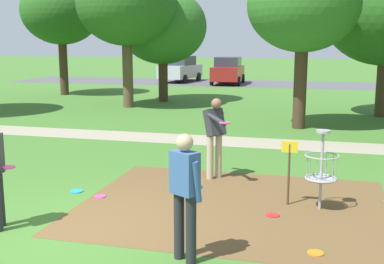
{
  "coord_description": "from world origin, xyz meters",
  "views": [
    {
      "loc": [
        3.63,
        -6.2,
        2.85
      ],
      "look_at": [
        1.15,
        3.43,
        1.0
      ],
      "focal_mm": 45.45,
      "sensor_mm": 36.0,
      "label": 1
    }
  ],
  "objects_px": {
    "player_waiting_left": "(215,133)",
    "tree_mid_left": "(303,5)",
    "disc_golf_basket": "(318,166)",
    "player_throwing": "(185,190)",
    "tree_far_right": "(126,4)",
    "frisbee_far_right": "(272,215)",
    "parked_car_center_left": "(228,70)",
    "frisbee_mid_grass": "(100,196)",
    "frisbee_near_basket": "(315,253)",
    "frisbee_far_left": "(76,191)",
    "parked_car_leftmost": "(180,69)",
    "tree_near_left": "(163,27)",
    "tree_far_center": "(61,11)"
  },
  "relations": [
    {
      "from": "parked_car_center_left",
      "to": "player_throwing",
      "type": "bearing_deg",
      "value": -80.87
    },
    {
      "from": "frisbee_far_right",
      "to": "tree_mid_left",
      "type": "distance_m",
      "value": 9.5
    },
    {
      "from": "disc_golf_basket",
      "to": "frisbee_far_right",
      "type": "bearing_deg",
      "value": -141.8
    },
    {
      "from": "tree_near_left",
      "to": "tree_mid_left",
      "type": "distance_m",
      "value": 8.91
    },
    {
      "from": "disc_golf_basket",
      "to": "tree_far_center",
      "type": "distance_m",
      "value": 20.88
    },
    {
      "from": "tree_far_right",
      "to": "player_waiting_left",
      "type": "bearing_deg",
      "value": -59.4
    },
    {
      "from": "disc_golf_basket",
      "to": "frisbee_far_left",
      "type": "bearing_deg",
      "value": -177.75
    },
    {
      "from": "player_waiting_left",
      "to": "tree_mid_left",
      "type": "bearing_deg",
      "value": 77.47
    },
    {
      "from": "player_waiting_left",
      "to": "disc_golf_basket",
      "type": "bearing_deg",
      "value": -34.1
    },
    {
      "from": "parked_car_center_left",
      "to": "player_waiting_left",
      "type": "bearing_deg",
      "value": -80.38
    },
    {
      "from": "disc_golf_basket",
      "to": "frisbee_mid_grass",
      "type": "bearing_deg",
      "value": -174.85
    },
    {
      "from": "tree_far_right",
      "to": "frisbee_far_right",
      "type": "bearing_deg",
      "value": -58.6
    },
    {
      "from": "tree_far_right",
      "to": "parked_car_center_left",
      "type": "height_order",
      "value": "tree_far_right"
    },
    {
      "from": "player_waiting_left",
      "to": "parked_car_center_left",
      "type": "xyz_separation_m",
      "value": [
        -3.91,
        23.08,
        -0.06
      ]
    },
    {
      "from": "frisbee_near_basket",
      "to": "tree_mid_left",
      "type": "bearing_deg",
      "value": 93.6
    },
    {
      "from": "disc_golf_basket",
      "to": "player_throwing",
      "type": "height_order",
      "value": "player_throwing"
    },
    {
      "from": "frisbee_far_left",
      "to": "tree_far_center",
      "type": "relative_size",
      "value": 0.04
    },
    {
      "from": "player_throwing",
      "to": "player_waiting_left",
      "type": "xyz_separation_m",
      "value": [
        -0.43,
        3.95,
        0.02
      ]
    },
    {
      "from": "frisbee_far_right",
      "to": "tree_mid_left",
      "type": "xyz_separation_m",
      "value": [
        0.08,
        8.62,
        4.0
      ]
    },
    {
      "from": "frisbee_mid_grass",
      "to": "tree_far_right",
      "type": "bearing_deg",
      "value": 109.41
    },
    {
      "from": "frisbee_mid_grass",
      "to": "parked_car_leftmost",
      "type": "distance_m",
      "value": 26.6
    },
    {
      "from": "tree_far_center",
      "to": "parked_car_center_left",
      "type": "distance_m",
      "value": 12.14
    },
    {
      "from": "tree_mid_left",
      "to": "frisbee_far_left",
      "type": "bearing_deg",
      "value": -115.14
    },
    {
      "from": "player_throwing",
      "to": "tree_far_center",
      "type": "bearing_deg",
      "value": 123.02
    },
    {
      "from": "frisbee_far_left",
      "to": "parked_car_leftmost",
      "type": "relative_size",
      "value": 0.06
    },
    {
      "from": "parked_car_center_left",
      "to": "disc_golf_basket",
      "type": "bearing_deg",
      "value": -76.22
    },
    {
      "from": "player_throwing",
      "to": "tree_far_center",
      "type": "xyz_separation_m",
      "value": [
        -11.76,
        18.09,
        3.48
      ]
    },
    {
      "from": "player_throwing",
      "to": "tree_near_left",
      "type": "bearing_deg",
      "value": 108.72
    },
    {
      "from": "tree_near_left",
      "to": "tree_mid_left",
      "type": "xyz_separation_m",
      "value": [
        6.65,
        -5.92,
        0.46
      ]
    },
    {
      "from": "frisbee_far_right",
      "to": "tree_near_left",
      "type": "relative_size",
      "value": 0.04
    },
    {
      "from": "frisbee_near_basket",
      "to": "frisbee_mid_grass",
      "type": "bearing_deg",
      "value": 158.5
    },
    {
      "from": "tree_far_center",
      "to": "tree_far_right",
      "type": "relative_size",
      "value": 1.0
    },
    {
      "from": "frisbee_mid_grass",
      "to": "tree_far_right",
      "type": "height_order",
      "value": "tree_far_right"
    },
    {
      "from": "frisbee_mid_grass",
      "to": "disc_golf_basket",
      "type": "bearing_deg",
      "value": 5.15
    },
    {
      "from": "parked_car_leftmost",
      "to": "parked_car_center_left",
      "type": "relative_size",
      "value": 1.03
    },
    {
      "from": "player_waiting_left",
      "to": "tree_far_right",
      "type": "xyz_separation_m",
      "value": [
        -6.03,
        10.19,
        3.46
      ]
    },
    {
      "from": "player_throwing",
      "to": "frisbee_near_basket",
      "type": "height_order",
      "value": "player_throwing"
    },
    {
      "from": "player_throwing",
      "to": "tree_mid_left",
      "type": "height_order",
      "value": "tree_mid_left"
    },
    {
      "from": "tree_near_left",
      "to": "frisbee_mid_grass",
      "type": "bearing_deg",
      "value": -76.82
    },
    {
      "from": "frisbee_far_left",
      "to": "frisbee_mid_grass",
      "type": "bearing_deg",
      "value": -16.77
    },
    {
      "from": "disc_golf_basket",
      "to": "tree_near_left",
      "type": "xyz_separation_m",
      "value": [
        -7.27,
        13.99,
        2.8
      ]
    },
    {
      "from": "frisbee_far_left",
      "to": "frisbee_far_right",
      "type": "bearing_deg",
      "value": -5.64
    },
    {
      "from": "frisbee_far_right",
      "to": "tree_mid_left",
      "type": "bearing_deg",
      "value": 89.47
    },
    {
      "from": "frisbee_mid_grass",
      "to": "frisbee_far_right",
      "type": "bearing_deg",
      "value": -3.54
    },
    {
      "from": "player_waiting_left",
      "to": "frisbee_near_basket",
      "type": "height_order",
      "value": "player_waiting_left"
    },
    {
      "from": "frisbee_near_basket",
      "to": "tree_mid_left",
      "type": "distance_m",
      "value": 10.76
    },
    {
      "from": "frisbee_mid_grass",
      "to": "player_waiting_left",
      "type": "bearing_deg",
      "value": 44.41
    },
    {
      "from": "frisbee_near_basket",
      "to": "parked_car_center_left",
      "type": "height_order",
      "value": "parked_car_center_left"
    },
    {
      "from": "tree_mid_left",
      "to": "tree_far_right",
      "type": "relative_size",
      "value": 0.89
    },
    {
      "from": "frisbee_mid_grass",
      "to": "tree_near_left",
      "type": "relative_size",
      "value": 0.04
    }
  ]
}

